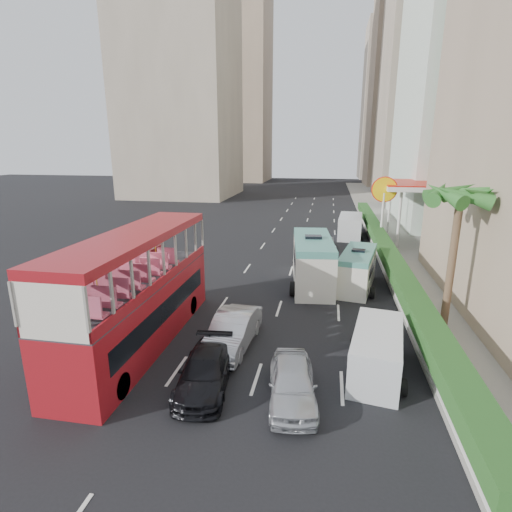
% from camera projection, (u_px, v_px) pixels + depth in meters
% --- Properties ---
extents(ground_plane, '(200.00, 200.00, 0.00)m').
position_uv_depth(ground_plane, '(274.00, 354.00, 17.04)').
color(ground_plane, black).
rests_on(ground_plane, ground).
extents(double_decker_bus, '(2.50, 11.00, 5.06)m').
position_uv_depth(double_decker_bus, '(138.00, 290.00, 17.41)').
color(double_decker_bus, maroon).
rests_on(double_decker_bus, ground).
extents(car_silver_lane_a, '(1.93, 4.70, 1.51)m').
position_uv_depth(car_silver_lane_a, '(233.00, 346.00, 17.69)').
color(car_silver_lane_a, silver).
rests_on(car_silver_lane_a, ground).
extents(car_silver_lane_b, '(2.10, 4.17, 1.36)m').
position_uv_depth(car_silver_lane_b, '(292.00, 400.00, 13.95)').
color(car_silver_lane_b, silver).
rests_on(car_silver_lane_b, ground).
extents(car_black, '(2.20, 4.50, 1.26)m').
position_uv_depth(car_black, '(206.00, 386.00, 14.74)').
color(car_black, black).
rests_on(car_black, ground).
extents(van_asset, '(2.65, 4.48, 1.17)m').
position_uv_depth(van_asset, '(319.00, 250.00, 34.24)').
color(van_asset, silver).
rests_on(van_asset, ground).
extents(minibus_near, '(2.98, 7.05, 3.04)m').
position_uv_depth(minibus_near, '(312.00, 261.00, 25.35)').
color(minibus_near, silver).
rests_on(minibus_near, ground).
extents(minibus_far, '(2.73, 5.52, 2.34)m').
position_uv_depth(minibus_far, '(357.00, 270.00, 24.85)').
color(minibus_far, silver).
rests_on(minibus_far, ground).
extents(panel_van_near, '(2.45, 4.64, 1.77)m').
position_uv_depth(panel_van_near, '(377.00, 352.00, 15.46)').
color(panel_van_near, silver).
rests_on(panel_van_near, ground).
extents(panel_van_far, '(2.51, 5.42, 2.11)m').
position_uv_depth(panel_van_far, '(350.00, 226.00, 39.06)').
color(panel_van_far, silver).
rests_on(panel_van_far, ground).
extents(sidewalk, '(6.00, 120.00, 0.18)m').
position_uv_depth(sidewalk, '(399.00, 236.00, 39.20)').
color(sidewalk, '#99968C').
rests_on(sidewalk, ground).
extents(kerb_wall, '(0.30, 44.00, 1.00)m').
position_uv_depth(kerb_wall, '(384.00, 259.00, 29.08)').
color(kerb_wall, silver).
rests_on(kerb_wall, sidewalk).
extents(hedge, '(1.10, 44.00, 0.70)m').
position_uv_depth(hedge, '(385.00, 247.00, 28.86)').
color(hedge, '#2D6626').
rests_on(hedge, kerb_wall).
extents(palm_tree, '(0.36, 0.36, 6.40)m').
position_uv_depth(palm_tree, '(452.00, 262.00, 18.61)').
color(palm_tree, brown).
rests_on(palm_tree, sidewalk).
extents(shell_station, '(6.50, 8.00, 5.50)m').
position_uv_depth(shell_station, '(417.00, 213.00, 36.43)').
color(shell_station, silver).
rests_on(shell_station, ground).
extents(tower_mid, '(16.00, 16.00, 50.00)m').
position_uv_depth(tower_mid, '(440.00, 38.00, 62.40)').
color(tower_mid, '#B4A38E').
rests_on(tower_mid, ground).
extents(tower_far_a, '(14.00, 14.00, 44.00)m').
position_uv_depth(tower_far_a, '(404.00, 83.00, 86.14)').
color(tower_far_a, tan).
rests_on(tower_far_a, ground).
extents(tower_far_b, '(14.00, 14.00, 40.00)m').
position_uv_depth(tower_far_b, '(389.00, 103.00, 107.54)').
color(tower_far_b, '#B4A38E').
rests_on(tower_far_b, ground).
extents(tower_left_a, '(18.00, 18.00, 52.00)m').
position_uv_depth(tower_left_a, '(178.00, 39.00, 66.51)').
color(tower_left_a, '#B4A38E').
rests_on(tower_left_a, ground).
extents(tower_left_b, '(16.00, 16.00, 46.00)m').
position_uv_depth(tower_left_b, '(237.00, 87.00, 100.18)').
color(tower_left_b, tan).
rests_on(tower_left_b, ground).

